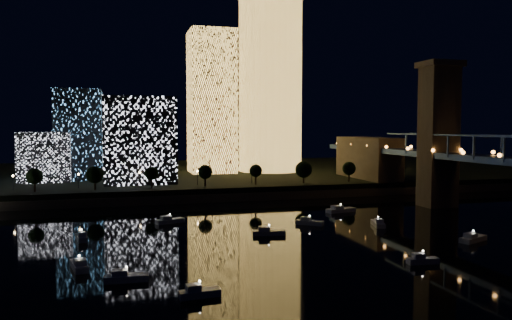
{
  "coord_description": "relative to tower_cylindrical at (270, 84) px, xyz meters",
  "views": [
    {
      "loc": [
        -42.05,
        -99.08,
        27.61
      ],
      "look_at": [
        0.91,
        55.0,
        16.98
      ],
      "focal_mm": 35.0,
      "sensor_mm": 36.0,
      "label": 1
    }
  ],
  "objects": [
    {
      "name": "tower_cylindrical",
      "position": [
        0.0,
        0.0,
        0.0
      ],
      "size": [
        34.0,
        34.0,
        89.04
      ],
      "color": "#F3B64D",
      "rests_on": "far_bank"
    },
    {
      "name": "tower_rectangular",
      "position": [
        -30.27,
        0.49,
        -9.74
      ],
      "size": [
        21.94,
        21.94,
        69.82
      ],
      "primitive_type": "cube",
      "color": "#F3B64D",
      "rests_on": "far_bank"
    },
    {
      "name": "seawall",
      "position": [
        -33.75,
        -63.63,
        -48.15
      ],
      "size": [
        420.0,
        6.0,
        3.0
      ],
      "primitive_type": "cube",
      "color": "#6B5E4C",
      "rests_on": "ground"
    },
    {
      "name": "far_bank",
      "position": [
        -33.75,
        14.37,
        -47.15
      ],
      "size": [
        420.0,
        160.0,
        5.0
      ],
      "primitive_type": "cube",
      "color": "black",
      "rests_on": "ground"
    },
    {
      "name": "midrise_blocks",
      "position": [
        -93.79,
        -24.53,
        -28.28
      ],
      "size": [
        97.77,
        47.61,
        38.65
      ],
      "color": "white",
      "rests_on": "far_bank"
    },
    {
      "name": "motorboats",
      "position": [
        -38.06,
        -128.13,
        -48.83
      ],
      "size": [
        97.27,
        72.17,
        2.78
      ],
      "color": "silver",
      "rests_on": "ground"
    },
    {
      "name": "ground",
      "position": [
        -33.75,
        -145.63,
        -49.65
      ],
      "size": [
        520.0,
        520.0,
        0.0
      ],
      "primitive_type": "plane",
      "color": "black",
      "rests_on": "ground"
    },
    {
      "name": "street_lamps",
      "position": [
        -67.75,
        -51.63,
        -40.63
      ],
      "size": [
        132.7,
        0.7,
        5.65
      ],
      "color": "black",
      "rests_on": "far_bank"
    },
    {
      "name": "esplanade_trees",
      "position": [
        -62.54,
        -57.63,
        -39.18
      ],
      "size": [
        165.81,
        6.78,
        8.89
      ],
      "color": "black",
      "rests_on": "far_bank"
    }
  ]
}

